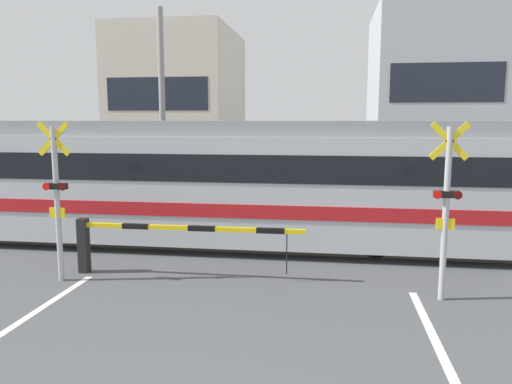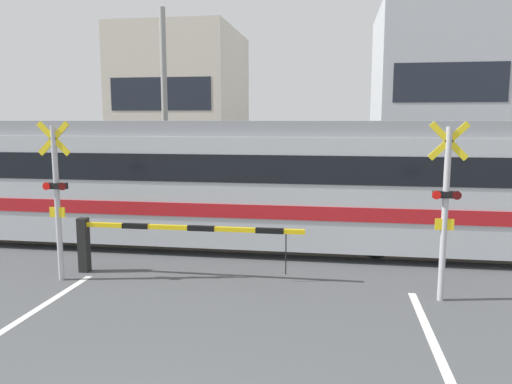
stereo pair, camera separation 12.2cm
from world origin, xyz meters
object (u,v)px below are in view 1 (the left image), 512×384
crossing_barrier_near (143,236)px  crossing_signal_right (446,203)px  crossing_signal_left (57,194)px  crossing_barrier_far (346,199)px  pedestrian (269,183)px  commuter_train (149,178)px

crossing_barrier_near → crossing_signal_right: 5.94m
crossing_signal_left → crossing_signal_right: size_ratio=1.00×
crossing_barrier_near → crossing_barrier_far: size_ratio=1.00×
crossing_barrier_far → pedestrian: pedestrian is taller
commuter_train → crossing_signal_left: size_ratio=5.85×
crossing_signal_left → crossing_barrier_near: bearing=21.1°
commuter_train → crossing_barrier_near: bearing=-72.1°
commuter_train → crossing_barrier_far: commuter_train is taller
crossing_signal_right → pedestrian: size_ratio=1.78×
crossing_barrier_far → crossing_signal_right: size_ratio=1.50×
pedestrian → crossing_barrier_far: bearing=-36.5°
crossing_barrier_far → pedestrian: size_ratio=2.67×
commuter_train → crossing_signal_right: crossing_signal_right is taller
pedestrian → crossing_barrier_near: bearing=-102.8°
commuter_train → crossing_barrier_near: 3.05m
crossing_barrier_near → pedestrian: 7.66m
pedestrian → crossing_signal_right: bearing=-62.8°
crossing_barrier_near → crossing_barrier_far: bearing=52.2°
crossing_signal_right → pedestrian: 9.09m
crossing_barrier_far → crossing_signal_left: size_ratio=1.50×
crossing_barrier_far → pedestrian: bearing=143.5°
commuter_train → crossing_barrier_near: commuter_train is taller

